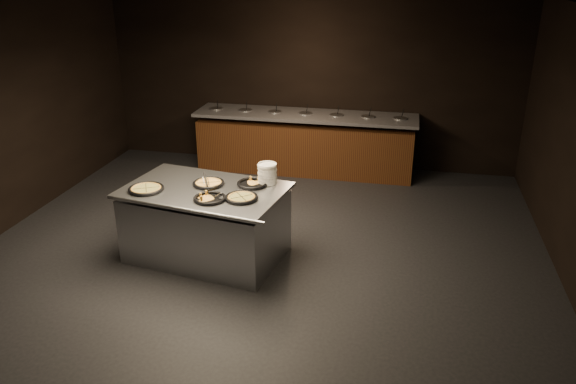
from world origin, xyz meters
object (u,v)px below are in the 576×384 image
Objects in this scene: serving_counter at (206,224)px; pan_veggie_whole at (146,189)px; plate_stack at (267,174)px; pan_cheese_whole at (209,183)px.

serving_counter is 0.82m from pan_veggie_whole.
plate_stack is 1.42m from pan_veggie_whole.
serving_counter is 0.50m from pan_cheese_whole.
plate_stack is (0.68, 0.33, 0.58)m from serving_counter.
serving_counter is at bearing -95.18° from pan_cheese_whole.
serving_counter is 8.35× the size of plate_stack.
pan_veggie_whole is 0.72m from pan_cheese_whole.
plate_stack reaches higher than pan_cheese_whole.
pan_veggie_whole is 1.09× the size of pan_cheese_whole.
plate_stack reaches higher than pan_veggie_whole.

